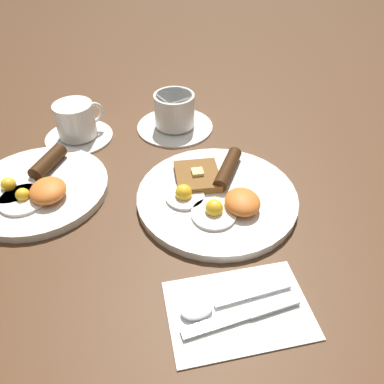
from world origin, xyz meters
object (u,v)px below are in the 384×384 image
Objects in this scene: spoon at (210,306)px; breakfast_plate_far at (38,188)px; teacup_near at (175,114)px; teacup_far at (77,124)px; breakfast_plate_near at (217,195)px; knife at (248,313)px.

breakfast_plate_far is at bearing -55.49° from spoon.
spoon is (-0.46, 0.03, -0.02)m from teacup_near.
teacup_near reaches higher than breakfast_plate_far.
teacup_far reaches higher than spoon.
breakfast_plate_near is 1.95× the size of teacup_far.
spoon is at bearing -158.76° from teacup_far.
breakfast_plate_far is at bearing 159.15° from teacup_far.
breakfast_plate_near is 1.65× the size of teacup_near.
teacup_near reaches higher than knife.
spoon is at bearing -29.45° from knife.
breakfast_plate_near is at bearing -136.44° from teacup_far.
spoon is (-0.46, -0.18, -0.03)m from teacup_far.
teacup_far is at bearing -20.85° from breakfast_plate_far.
breakfast_plate_far is 0.38m from spoon.
breakfast_plate_near is at bearing -104.80° from breakfast_plate_far.
teacup_far is 0.53m from knife.
teacup_near reaches higher than breakfast_plate_near.
spoon is (-0.21, 0.06, -0.00)m from breakfast_plate_near.
breakfast_plate_near is at bearing -172.99° from teacup_near.
breakfast_plate_near is 0.35m from teacup_far.
knife is (-0.48, -0.23, -0.03)m from teacup_far.
knife is at bearing 176.30° from breakfast_plate_near.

